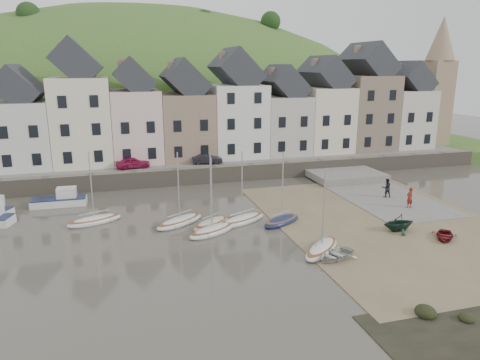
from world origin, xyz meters
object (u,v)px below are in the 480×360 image
object	(u,v)px
sailboat_0	(94,220)
rowboat_white	(335,254)
car_right	(207,159)
person_red	(410,197)
rowboat_green	(399,222)
rowboat_red	(444,236)
person_dark	(387,188)
car_left	(133,163)

from	to	relation	value
sailboat_0	rowboat_white	world-z (taller)	sailboat_0
sailboat_0	car_right	distance (m)	17.99
person_red	car_right	bearing A→B (deg)	-57.13
sailboat_0	rowboat_green	bearing A→B (deg)	-20.25
sailboat_0	rowboat_red	size ratio (longest dim) A/B	2.46
rowboat_white	person_dark	size ratio (longest dim) A/B	1.62
car_left	person_dark	bearing A→B (deg)	-126.09
rowboat_green	rowboat_red	bearing A→B (deg)	43.48
rowboat_white	person_red	bearing A→B (deg)	101.00
rowboat_green	person_dark	world-z (taller)	person_dark
rowboat_green	person_red	world-z (taller)	person_red
rowboat_red	car_right	size ratio (longest dim) A/B	0.73
rowboat_white	car_right	xyz separation A→B (m)	(-3.65, 24.86, 1.80)
sailboat_0	rowboat_green	size ratio (longest dim) A/B	2.37
rowboat_white	person_dark	bearing A→B (deg)	111.31
rowboat_white	car_left	distance (m)	27.74
car_left	rowboat_red	bearing A→B (deg)	-144.69
rowboat_red	car_right	world-z (taller)	car_right
rowboat_red	person_dark	xyz separation A→B (m)	(2.07, 10.67, 0.74)
rowboat_white	rowboat_red	distance (m)	9.66
sailboat_0	rowboat_white	distance (m)	19.97
person_dark	car_right	distance (m)	20.32
sailboat_0	rowboat_red	world-z (taller)	sailboat_0
person_red	sailboat_0	bearing A→B (deg)	-17.61
person_red	car_left	size ratio (longest dim) A/B	0.51
rowboat_red	person_red	xyz separation A→B (m)	(2.15, 7.16, 0.75)
sailboat_0	car_left	world-z (taller)	sailboat_0
rowboat_white	rowboat_green	xyz separation A→B (m)	(7.30, 3.34, 0.38)
rowboat_white	car_left	bearing A→B (deg)	-177.31
rowboat_white	person_red	size ratio (longest dim) A/B	1.60
sailboat_0	rowboat_white	size ratio (longest dim) A/B	2.06
person_red	person_dark	bearing A→B (deg)	-98.39
rowboat_green	car_right	size ratio (longest dim) A/B	0.76
sailboat_0	rowboat_green	xyz separation A→B (m)	(23.31, -8.60, 0.50)
rowboat_white	rowboat_green	distance (m)	8.04
rowboat_red	person_red	world-z (taller)	person_red
person_red	car_right	distance (m)	22.83
rowboat_red	person_dark	distance (m)	10.89
person_dark	car_left	distance (m)	27.34
rowboat_green	rowboat_red	size ratio (longest dim) A/B	1.04
rowboat_white	rowboat_green	world-z (taller)	rowboat_green
rowboat_green	car_left	world-z (taller)	car_left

